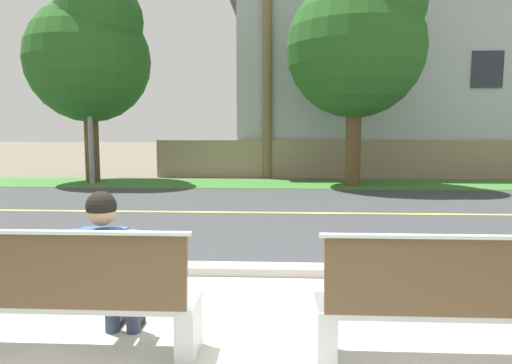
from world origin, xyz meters
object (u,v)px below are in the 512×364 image
bench_right (449,307)px  shade_tree_far_left (91,51)px  seated_person_blue (108,264)px  bench_left (71,299)px  shade_tree_left (361,37)px  streetlamp (90,63)px

bench_right → shade_tree_far_left: 14.56m
bench_right → seated_person_blue: (-2.50, 0.17, 0.22)m
bench_left → seated_person_blue: (0.22, 0.17, 0.22)m
bench_left → shade_tree_far_left: shade_tree_far_left is taller
shade_tree_far_left → shade_tree_left: 8.70m
shade_tree_left → bench_left: bearing=-109.4°
seated_person_blue → streetlamp: 12.76m
bench_right → shade_tree_left: shade_tree_left is taller
seated_person_blue → streetlamp: bearing=112.9°
bench_left → bench_right: same height
shade_tree_left → shade_tree_far_left: bearing=175.8°
bench_left → shade_tree_far_left: size_ratio=0.28×
seated_person_blue → bench_right: bearing=-3.9°
bench_right → shade_tree_left: 12.06m
streetlamp → shade_tree_left: bearing=-1.8°
shade_tree_far_left → seated_person_blue: bearing=-67.3°
bench_left → bench_right: bearing=0.0°
streetlamp → shade_tree_left: 8.59m
bench_left → bench_right: 2.73m
seated_person_blue → shade_tree_far_left: shade_tree_far_left is taller
shade_tree_far_left → shade_tree_left: size_ratio=0.95×
seated_person_blue → streetlamp: streetlamp is taller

